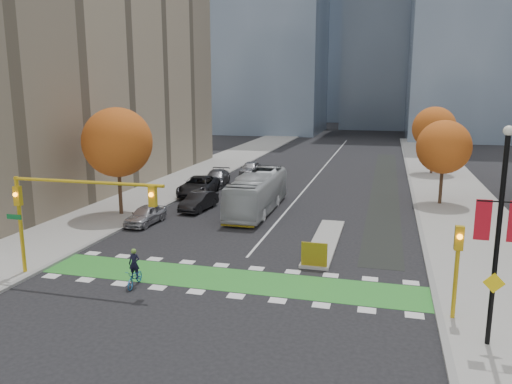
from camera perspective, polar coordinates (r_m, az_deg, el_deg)
The scene contains 24 objects.
ground at distance 24.49m, azimuth -4.32°, elevation -11.19°, with size 300.00×300.00×0.00m, color black.
sidewalk_west at distance 47.28m, azimuth -11.92°, elevation -0.11°, with size 7.00×120.00×0.15m, color gray.
sidewalk_east at distance 42.79m, azimuth 22.47°, elevation -1.98°, with size 7.00×120.00×0.15m, color gray.
curb_west at distance 45.83m, azimuth -8.00°, elevation -0.34°, with size 0.30×120.00×0.16m, color gray.
curb_east at distance 42.44m, azimuth 17.79°, elevation -1.75°, with size 0.30×120.00×0.16m, color gray.
bike_crossing at distance 25.81m, azimuth -3.22°, elevation -9.94°, with size 20.00×3.00×0.01m, color #2B832B.
centre_line at distance 62.48m, azimuth 7.72°, elevation 2.79°, with size 0.15×70.00×0.01m, color silver.
bike_lane_paint at distance 52.17m, azimuth 14.53°, elevation 0.78°, with size 2.50×50.00×0.01m, color black.
median_island at distance 31.92m, azimuth 7.88°, elevation -5.62°, with size 1.60×10.00×0.16m, color gray.
hazard_board at distance 27.17m, azimuth 6.67°, elevation -7.10°, with size 1.40×0.12×1.30m, color yellow.
building_west at distance 53.63m, azimuth -21.91°, elevation 14.04°, with size 16.00×44.00×25.00m, color gray.
tree_west at distance 38.78m, azimuth -15.56°, elevation 5.48°, with size 5.20×5.20×8.22m.
tree_east_near at distance 43.78m, azimuth 20.67°, elevation 4.82°, with size 4.40×4.40×7.08m.
tree_east_far at distance 59.67m, azimuth 19.69°, elevation 6.88°, with size 4.80×4.80×7.65m.
traffic_signal_west at distance 26.45m, azimuth -21.30°, elevation -1.07°, with size 8.53×0.56×5.20m.
traffic_signal_east at distance 22.07m, azimuth 22.03°, elevation -7.06°, with size 0.35×0.43×4.10m.
banner_lamppost at distance 19.83m, azimuth 25.99°, elevation -3.80°, with size 1.65×0.36×8.28m.
cyclist at distance 25.42m, azimuth -13.68°, elevation -9.07°, with size 0.74×1.72×1.93m.
bus at distance 39.32m, azimuth 0.17°, elevation -0.04°, with size 2.57×11.00×3.07m, color #ADB2B5.
parked_car_a at distance 36.60m, azimuth -12.51°, elevation -2.57°, with size 1.61×4.01×1.37m, color #A6A6AB.
parked_car_b at distance 40.15m, azimuth -6.55°, elevation -1.05°, with size 1.54×4.41×1.45m, color black.
parked_car_c at distance 50.43m, azimuth -4.55°, elevation 1.63°, with size 2.13×5.23×1.52m, color #4C4B50.
parked_car_d at distance 45.81m, azimuth -6.61°, elevation 0.68°, with size 2.81×6.09×1.69m, color black.
parked_car_e at distance 55.97m, azimuth -0.63°, elevation 2.70°, with size 1.88×4.68×1.59m, color gray.
Camera 1 is at (7.49, -21.31, 9.48)m, focal length 35.00 mm.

